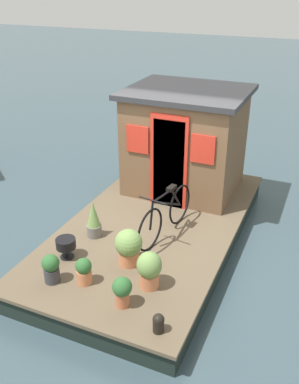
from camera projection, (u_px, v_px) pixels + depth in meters
name	position (u px, v px, depth m)	size (l,w,h in m)	color
ground_plane	(154.00, 241.00, 7.80)	(60.00, 60.00, 0.00)	#384C54
houseboat_deck	(154.00, 232.00, 7.70)	(5.38, 2.86, 0.41)	brown
houseboat_cabin	(185.00, 140.00, 8.43)	(1.98, 2.29, 2.04)	brown
bicycle	(166.00, 215.00, 7.06)	(1.69, 0.50, 0.86)	black
potted_plant_fern	(122.00, 290.00, 5.58)	(0.27, 0.27, 0.44)	#B2603D
potted_plant_sage	(129.00, 246.00, 6.38)	(0.42, 0.42, 0.58)	#C6754C
potted_plant_basil	(51.00, 268.00, 6.04)	(0.25, 0.25, 0.44)	#38383D
potted_plant_lavender	(94.00, 220.00, 7.08)	(0.25, 0.25, 0.65)	slate
potted_plant_geranium	(149.00, 269.00, 5.90)	(0.36, 0.36, 0.57)	#C6754C
potted_plant_succulent	(84.00, 271.00, 6.02)	(0.23, 0.23, 0.41)	#C6754C
charcoal_grill	(66.00, 244.00, 6.56)	(0.31, 0.31, 0.34)	black
mooring_bollard	(158.00, 323.00, 5.22)	(0.15, 0.15, 0.26)	black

